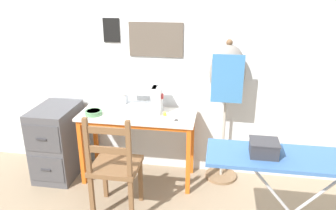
{
  "coord_description": "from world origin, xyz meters",
  "views": [
    {
      "loc": [
        0.77,
        -2.62,
        1.9
      ],
      "look_at": [
        0.31,
        0.2,
        0.83
      ],
      "focal_mm": 35.0,
      "sensor_mm": 36.0,
      "label": 1
    }
  ],
  "objects_px": {
    "sewing_machine": "(144,100)",
    "storage_box": "(264,148)",
    "wooden_chair": "(115,167)",
    "fabric_bowl": "(93,113)",
    "filing_cabinet": "(58,142)",
    "ironing_board": "(299,164)",
    "dress_form": "(227,81)",
    "thread_spool_near_machine": "(165,114)",
    "scissors": "(178,121)"
  },
  "relations": [
    {
      "from": "scissors",
      "to": "filing_cabinet",
      "type": "bearing_deg",
      "value": 176.73
    },
    {
      "from": "thread_spool_near_machine",
      "to": "wooden_chair",
      "type": "bearing_deg",
      "value": -121.17
    },
    {
      "from": "sewing_machine",
      "to": "ironing_board",
      "type": "height_order",
      "value": "sewing_machine"
    },
    {
      "from": "filing_cabinet",
      "to": "fabric_bowl",
      "type": "bearing_deg",
      "value": -4.79
    },
    {
      "from": "ironing_board",
      "to": "storage_box",
      "type": "bearing_deg",
      "value": -177.71
    },
    {
      "from": "wooden_chair",
      "to": "ironing_board",
      "type": "bearing_deg",
      "value": -14.2
    },
    {
      "from": "wooden_chair",
      "to": "storage_box",
      "type": "height_order",
      "value": "storage_box"
    },
    {
      "from": "scissors",
      "to": "filing_cabinet",
      "type": "relative_size",
      "value": 0.18
    },
    {
      "from": "dress_form",
      "to": "ironing_board",
      "type": "distance_m",
      "value": 1.17
    },
    {
      "from": "dress_form",
      "to": "storage_box",
      "type": "bearing_deg",
      "value": -77.45
    },
    {
      "from": "sewing_machine",
      "to": "filing_cabinet",
      "type": "distance_m",
      "value": 1.02
    },
    {
      "from": "scissors",
      "to": "filing_cabinet",
      "type": "xyz_separation_m",
      "value": [
        -1.26,
        0.07,
        -0.34
      ]
    },
    {
      "from": "fabric_bowl",
      "to": "scissors",
      "type": "bearing_deg",
      "value": -2.47
    },
    {
      "from": "sewing_machine",
      "to": "thread_spool_near_machine",
      "type": "xyz_separation_m",
      "value": [
        0.21,
        -0.07,
        -0.1
      ]
    },
    {
      "from": "filing_cabinet",
      "to": "storage_box",
      "type": "relative_size",
      "value": 4.08
    },
    {
      "from": "thread_spool_near_machine",
      "to": "fabric_bowl",
      "type": "bearing_deg",
      "value": -172.98
    },
    {
      "from": "sewing_machine",
      "to": "dress_form",
      "type": "height_order",
      "value": "dress_form"
    },
    {
      "from": "sewing_machine",
      "to": "storage_box",
      "type": "xyz_separation_m",
      "value": [
        1.02,
        -0.98,
        0.08
      ]
    },
    {
      "from": "sewing_machine",
      "to": "dress_form",
      "type": "bearing_deg",
      "value": 5.56
    },
    {
      "from": "scissors",
      "to": "dress_form",
      "type": "relative_size",
      "value": 0.1
    },
    {
      "from": "fabric_bowl",
      "to": "thread_spool_near_machine",
      "type": "bearing_deg",
      "value": 7.02
    },
    {
      "from": "dress_form",
      "to": "storage_box",
      "type": "xyz_separation_m",
      "value": [
        0.24,
        -1.06,
        -0.13
      ]
    },
    {
      "from": "ironing_board",
      "to": "storage_box",
      "type": "relative_size",
      "value": 6.49
    },
    {
      "from": "sewing_machine",
      "to": "wooden_chair",
      "type": "xyz_separation_m",
      "value": [
        -0.12,
        -0.63,
        -0.39
      ]
    },
    {
      "from": "sewing_machine",
      "to": "storage_box",
      "type": "relative_size",
      "value": 2.18
    },
    {
      "from": "sewing_machine",
      "to": "scissors",
      "type": "height_order",
      "value": "sewing_machine"
    },
    {
      "from": "dress_form",
      "to": "thread_spool_near_machine",
      "type": "bearing_deg",
      "value": -165.22
    },
    {
      "from": "thread_spool_near_machine",
      "to": "dress_form",
      "type": "bearing_deg",
      "value": 14.78
    },
    {
      "from": "wooden_chair",
      "to": "storage_box",
      "type": "relative_size",
      "value": 5.15
    },
    {
      "from": "sewing_machine",
      "to": "storage_box",
      "type": "height_order",
      "value": "sewing_machine"
    },
    {
      "from": "fabric_bowl",
      "to": "wooden_chair",
      "type": "relative_size",
      "value": 0.17
    },
    {
      "from": "fabric_bowl",
      "to": "scissors",
      "type": "relative_size",
      "value": 1.19
    },
    {
      "from": "filing_cabinet",
      "to": "ironing_board",
      "type": "bearing_deg",
      "value": -21.63
    },
    {
      "from": "sewing_machine",
      "to": "fabric_bowl",
      "type": "height_order",
      "value": "sewing_machine"
    },
    {
      "from": "wooden_chair",
      "to": "storage_box",
      "type": "xyz_separation_m",
      "value": [
        1.14,
        -0.36,
        0.47
      ]
    },
    {
      "from": "fabric_bowl",
      "to": "filing_cabinet",
      "type": "relative_size",
      "value": 0.22
    },
    {
      "from": "sewing_machine",
      "to": "ironing_board",
      "type": "bearing_deg",
      "value": -37.91
    },
    {
      "from": "fabric_bowl",
      "to": "dress_form",
      "type": "bearing_deg",
      "value": 10.6
    },
    {
      "from": "fabric_bowl",
      "to": "ironing_board",
      "type": "height_order",
      "value": "ironing_board"
    },
    {
      "from": "sewing_machine",
      "to": "wooden_chair",
      "type": "relative_size",
      "value": 0.42
    },
    {
      "from": "fabric_bowl",
      "to": "filing_cabinet",
      "type": "distance_m",
      "value": 0.57
    },
    {
      "from": "storage_box",
      "to": "fabric_bowl",
      "type": "bearing_deg",
      "value": 150.94
    },
    {
      "from": "sewing_machine",
      "to": "storage_box",
      "type": "bearing_deg",
      "value": -43.99
    },
    {
      "from": "filing_cabinet",
      "to": "dress_form",
      "type": "relative_size",
      "value": 0.52
    },
    {
      "from": "storage_box",
      "to": "thread_spool_near_machine",
      "type": "bearing_deg",
      "value": 131.45
    },
    {
      "from": "sewing_machine",
      "to": "filing_cabinet",
      "type": "height_order",
      "value": "sewing_machine"
    },
    {
      "from": "fabric_bowl",
      "to": "wooden_chair",
      "type": "height_order",
      "value": "wooden_chair"
    },
    {
      "from": "scissors",
      "to": "wooden_chair",
      "type": "distance_m",
      "value": 0.7
    },
    {
      "from": "scissors",
      "to": "wooden_chair",
      "type": "relative_size",
      "value": 0.15
    },
    {
      "from": "wooden_chair",
      "to": "thread_spool_near_machine",
      "type": "bearing_deg",
      "value": 58.83
    }
  ]
}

